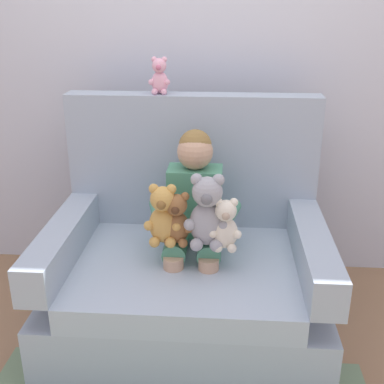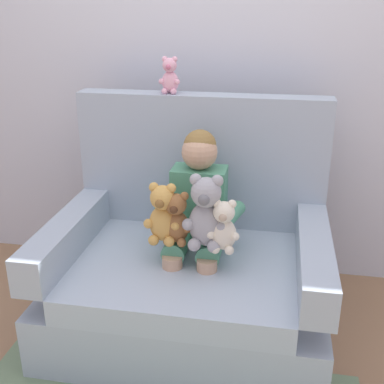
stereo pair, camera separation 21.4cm
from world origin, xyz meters
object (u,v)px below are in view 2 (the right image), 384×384
at_px(plush_grey, 206,214).
at_px(plush_honey, 163,215).
at_px(plush_brown, 176,219).
at_px(armchair, 190,266).
at_px(plush_pink_on_backrest, 170,76).
at_px(seated_child, 197,209).
at_px(plush_cream, 224,227).

relative_size(plush_grey, plush_honey, 1.20).
xyz_separation_m(plush_honey, plush_brown, (0.06, 0.00, -0.02)).
distance_m(armchair, plush_pink_on_backrest, 0.95).
bearing_deg(plush_honey, plush_grey, 14.76).
bearing_deg(seated_child, plush_grey, -64.26).
height_order(seated_child, plush_brown, seated_child).
bearing_deg(plush_grey, plush_brown, -173.84).
xyz_separation_m(armchair, plush_grey, (0.10, -0.15, 0.36)).
xyz_separation_m(armchair, plush_pink_on_backrest, (-0.17, 0.34, 0.87)).
relative_size(seated_child, plush_cream, 3.41).
xyz_separation_m(seated_child, plush_brown, (-0.07, -0.16, 0.01)).
bearing_deg(plush_grey, plush_cream, -5.05).
distance_m(armchair, seated_child, 0.30).
relative_size(plush_honey, plush_pink_on_backrest, 1.55).
relative_size(seated_child, plush_pink_on_backrest, 4.48).
xyz_separation_m(seated_child, plush_honey, (-0.13, -0.16, 0.03)).
distance_m(plush_cream, plush_honey, 0.28).
relative_size(armchair, plush_cream, 5.36).
bearing_deg(plush_cream, armchair, 120.08).
bearing_deg(plush_brown, seated_child, 83.89).
bearing_deg(plush_brown, plush_honey, -163.18).
xyz_separation_m(plush_brown, plush_pink_on_backrest, (-0.13, 0.48, 0.56)).
distance_m(plush_cream, plush_pink_on_backrest, 0.84).
xyz_separation_m(plush_cream, plush_brown, (-0.22, 0.03, 0.00)).
bearing_deg(plush_pink_on_backrest, seated_child, -68.17).
height_order(plush_grey, plush_honey, plush_grey).
height_order(plush_cream, plush_honey, plush_honey).
bearing_deg(plush_brown, armchair, 91.89).
distance_m(plush_grey, plush_brown, 0.14).
bearing_deg(plush_pink_on_backrest, armchair, -73.11).
bearing_deg(plush_grey, plush_pink_on_backrest, 128.99).
bearing_deg(plush_brown, plush_grey, 12.18).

